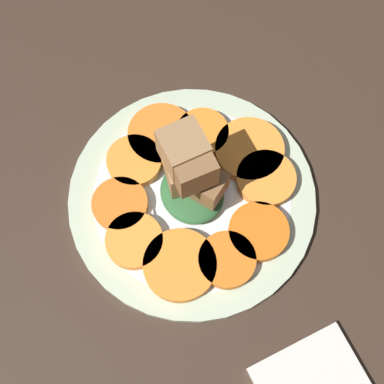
# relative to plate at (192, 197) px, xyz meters

# --- Properties ---
(table_slab) EXTENTS (1.20, 1.20, 0.02)m
(table_slab) POSITION_rel_plate_xyz_m (0.00, 0.00, -0.02)
(table_slab) COLOR #38281E
(table_slab) RESTS_ON ground
(plate) EXTENTS (0.28, 0.28, 0.01)m
(plate) POSITION_rel_plate_xyz_m (0.00, 0.00, 0.00)
(plate) COLOR beige
(plate) RESTS_ON table_slab
(carrot_slice_0) EXTENTS (0.06, 0.06, 0.01)m
(carrot_slice_0) POSITION_rel_plate_xyz_m (-0.06, -0.04, 0.01)
(carrot_slice_0) COLOR orange
(carrot_slice_0) RESTS_ON plate
(carrot_slice_1) EXTENTS (0.06, 0.06, 0.01)m
(carrot_slice_1) POSITION_rel_plate_xyz_m (-0.02, -0.08, 0.01)
(carrot_slice_1) COLOR orange
(carrot_slice_1) RESTS_ON plate
(carrot_slice_2) EXTENTS (0.06, 0.06, 0.01)m
(carrot_slice_2) POSITION_rel_plate_xyz_m (0.02, -0.08, 0.01)
(carrot_slice_2) COLOR orange
(carrot_slice_2) RESTS_ON plate
(carrot_slice_3) EXTENTS (0.08, 0.08, 0.01)m
(carrot_slice_3) POSITION_rel_plate_xyz_m (0.07, -0.05, 0.01)
(carrot_slice_3) COLOR orange
(carrot_slice_3) RESTS_ON plate
(carrot_slice_4) EXTENTS (0.06, 0.06, 0.01)m
(carrot_slice_4) POSITION_rel_plate_xyz_m (0.09, -0.00, 0.01)
(carrot_slice_4) COLOR orange
(carrot_slice_4) RESTS_ON plate
(carrot_slice_5) EXTENTS (0.07, 0.07, 0.01)m
(carrot_slice_5) POSITION_rel_plate_xyz_m (0.07, 0.05, 0.01)
(carrot_slice_5) COLOR orange
(carrot_slice_5) RESTS_ON plate
(carrot_slice_6) EXTENTS (0.07, 0.07, 0.01)m
(carrot_slice_6) POSITION_rel_plate_xyz_m (0.02, 0.08, 0.01)
(carrot_slice_6) COLOR orange
(carrot_slice_6) RESTS_ON plate
(carrot_slice_7) EXTENTS (0.08, 0.08, 0.01)m
(carrot_slice_7) POSITION_rel_plate_xyz_m (-0.02, 0.08, 0.01)
(carrot_slice_7) COLOR orange
(carrot_slice_7) RESTS_ON plate
(carrot_slice_8) EXTENTS (0.06, 0.06, 0.01)m
(carrot_slice_8) POSITION_rel_plate_xyz_m (-0.06, 0.04, 0.01)
(carrot_slice_8) COLOR orange
(carrot_slice_8) RESTS_ON plate
(carrot_slice_9) EXTENTS (0.08, 0.08, 0.01)m
(carrot_slice_9) POSITION_rel_plate_xyz_m (-0.08, 0.00, 0.01)
(carrot_slice_9) COLOR orange
(carrot_slice_9) RESTS_ON plate
(center_pile) EXTENTS (0.08, 0.07, 0.10)m
(center_pile) POSITION_rel_plate_xyz_m (-0.01, 0.00, 0.05)
(center_pile) COLOR #2D6033
(center_pile) RESTS_ON plate
(fork) EXTENTS (0.18, 0.05, 0.00)m
(fork) POSITION_rel_plate_xyz_m (-0.01, -0.05, 0.01)
(fork) COLOR silver
(fork) RESTS_ON plate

